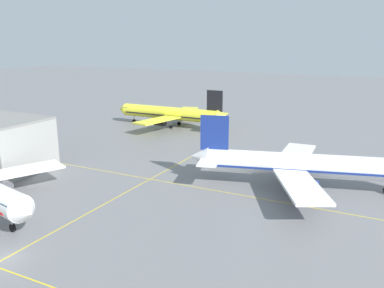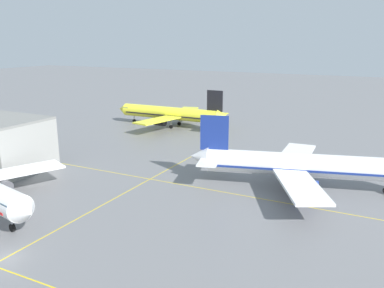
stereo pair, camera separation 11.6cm
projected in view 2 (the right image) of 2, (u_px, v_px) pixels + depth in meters
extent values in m
plane|color=slate|center=(6.00, 258.00, 50.55)|extent=(600.00, 600.00, 0.00)
cone|color=white|center=(26.00, 212.00, 53.71)|extent=(3.47, 4.36, 3.87)
cube|color=white|center=(17.00, 172.00, 72.14)|extent=(11.34, 16.42, 0.42)
cylinder|color=#4C4C51|center=(3.00, 185.00, 69.14)|extent=(3.92, 2.89, 2.18)
cube|color=#385166|center=(17.00, 203.00, 55.03)|extent=(2.60, 3.95, 0.73)
cylinder|color=#99999E|center=(11.00, 220.00, 57.08)|extent=(0.29, 0.29, 1.71)
cylinder|color=black|center=(12.00, 228.00, 57.36)|extent=(1.22, 0.70, 1.14)
cylinder|color=white|center=(304.00, 165.00, 73.12)|extent=(34.89, 13.17, 4.16)
cone|color=white|center=(199.00, 157.00, 76.81)|extent=(4.41, 4.73, 3.95)
cube|color=navy|center=(214.00, 133.00, 75.09)|extent=(5.17, 1.75, 6.57)
cube|color=white|center=(208.00, 162.00, 73.25)|extent=(4.87, 6.41, 0.26)
cube|color=white|center=(214.00, 153.00, 79.48)|extent=(4.87, 6.41, 0.26)
cube|color=white|center=(300.00, 185.00, 64.68)|extent=(12.56, 17.21, 0.44)
cube|color=white|center=(296.00, 154.00, 82.32)|extent=(6.59, 16.71, 0.44)
cylinder|color=navy|center=(307.00, 187.00, 68.20)|extent=(4.19, 3.19, 2.30)
cylinder|color=navy|center=(303.00, 167.00, 78.99)|extent=(4.19, 3.19, 2.30)
cube|color=navy|center=(304.00, 168.00, 73.25)|extent=(32.20, 12.48, 0.39)
cylinder|color=#99999E|center=(291.00, 183.00, 71.52)|extent=(0.31, 0.31, 1.81)
cylinder|color=black|center=(291.00, 190.00, 71.82)|extent=(1.29, 0.79, 1.20)
cylinder|color=#99999E|center=(290.00, 173.00, 76.92)|extent=(0.31, 0.31, 1.81)
cylinder|color=black|center=(290.00, 179.00, 77.22)|extent=(1.29, 0.79, 1.20)
cylinder|color=yellow|center=(169.00, 113.00, 126.84)|extent=(32.84, 4.15, 3.90)
cone|color=yellow|center=(123.00, 109.00, 134.50)|extent=(2.69, 3.84, 3.82)
cone|color=yellow|center=(223.00, 116.00, 118.95)|extent=(3.31, 3.73, 3.70)
cube|color=black|center=(215.00, 101.00, 119.01)|extent=(4.92, 0.41, 6.15)
cube|color=yellow|center=(220.00, 114.00, 122.54)|extent=(3.32, 5.36, 0.25)
cube|color=yellow|center=(212.00, 118.00, 117.21)|extent=(3.32, 5.36, 0.25)
cube|color=yellow|center=(185.00, 111.00, 134.11)|extent=(8.52, 16.17, 0.41)
cube|color=yellow|center=(158.00, 120.00, 118.99)|extent=(8.31, 16.14, 0.41)
cylinder|color=black|center=(177.00, 116.00, 132.03)|extent=(3.50, 2.18, 2.15)
cylinder|color=black|center=(160.00, 122.00, 122.79)|extent=(3.50, 2.18, 2.15)
cube|color=#385166|center=(129.00, 108.00, 133.34)|extent=(1.87, 3.60, 0.72)
cube|color=black|center=(169.00, 115.00, 126.96)|extent=(30.21, 4.17, 0.37)
cylinder|color=#99999E|center=(134.00, 117.00, 133.22)|extent=(0.29, 0.29, 1.69)
cylinder|color=black|center=(134.00, 121.00, 133.50)|extent=(1.13, 0.47, 1.13)
cylinder|color=#99999E|center=(179.00, 120.00, 128.89)|extent=(0.29, 0.29, 1.69)
cylinder|color=black|center=(179.00, 124.00, 129.17)|extent=(1.13, 0.47, 1.13)
cylinder|color=#99999E|center=(171.00, 123.00, 124.26)|extent=(0.29, 0.29, 1.69)
cylinder|color=black|center=(171.00, 127.00, 124.54)|extent=(1.13, 0.47, 1.13)
cube|color=yellow|center=(150.00, 179.00, 79.19)|extent=(115.60, 0.20, 0.01)
cube|color=yellow|center=(90.00, 212.00, 64.01)|extent=(0.20, 77.33, 0.01)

